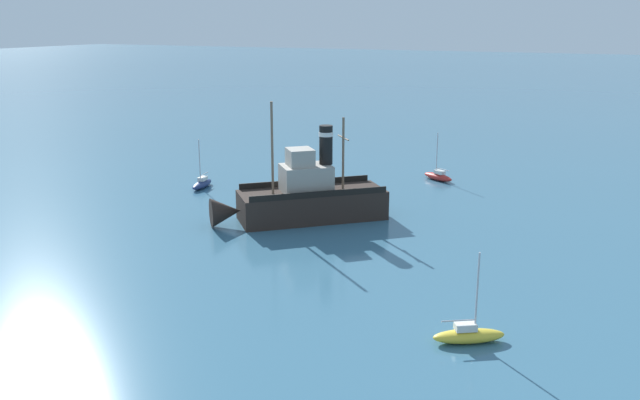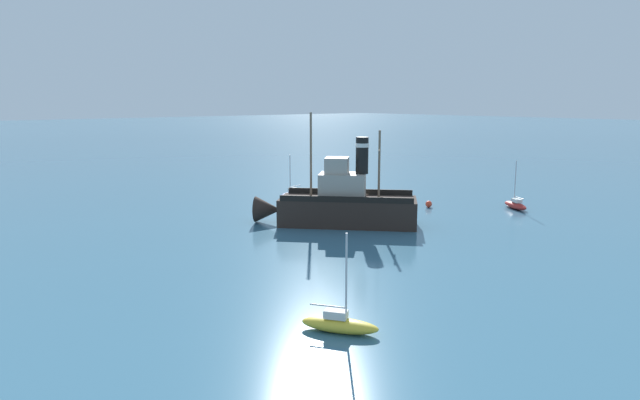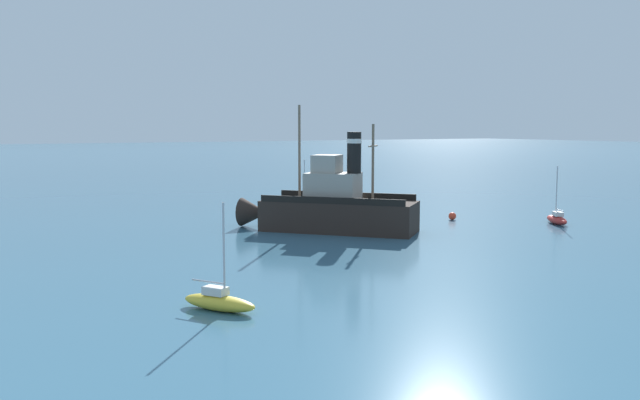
% 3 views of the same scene
% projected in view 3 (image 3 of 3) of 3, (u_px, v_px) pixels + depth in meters
% --- Properties ---
extents(ground_plane, '(600.00, 600.00, 0.00)m').
position_uv_depth(ground_plane, '(347.00, 227.00, 55.24)').
color(ground_plane, '#38667F').
extents(old_tugboat, '(12.96, 12.15, 9.90)m').
position_uv_depth(old_tugboat, '(332.00, 208.00, 53.29)').
color(old_tugboat, '#2D231E').
rests_on(old_tugboat, ground).
extents(sailboat_red, '(3.85, 2.84, 4.90)m').
position_uv_depth(sailboat_red, '(557.00, 219.00, 57.23)').
color(sailboat_red, '#B22823').
rests_on(sailboat_red, ground).
extents(sailboat_navy, '(1.79, 3.94, 4.90)m').
position_uv_depth(sailboat_navy, '(307.00, 204.00, 68.27)').
color(sailboat_navy, navy).
rests_on(sailboat_navy, ground).
extents(sailboat_yellow, '(3.80, 2.95, 4.90)m').
position_uv_depth(sailboat_yellow, '(219.00, 301.00, 30.31)').
color(sailboat_yellow, gold).
rests_on(sailboat_yellow, ground).
extents(mooring_buoy, '(0.67, 0.67, 0.67)m').
position_uv_depth(mooring_buoy, '(452.00, 216.00, 59.71)').
color(mooring_buoy, red).
rests_on(mooring_buoy, ground).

